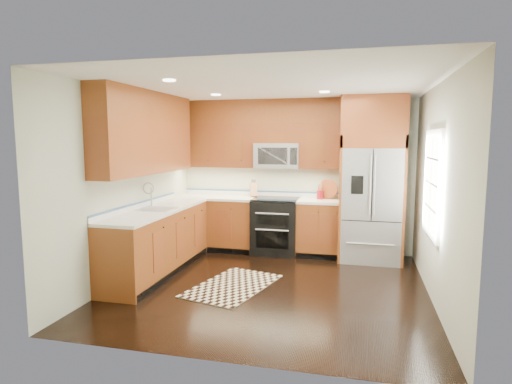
% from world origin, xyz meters
% --- Properties ---
extents(ground, '(4.00, 4.00, 0.00)m').
position_xyz_m(ground, '(0.00, 0.00, 0.00)').
color(ground, black).
rests_on(ground, ground).
extents(wall_back, '(4.00, 0.02, 2.60)m').
position_xyz_m(wall_back, '(0.00, 2.00, 1.30)').
color(wall_back, '#B5BAA7').
rests_on(wall_back, ground).
extents(wall_left, '(0.02, 4.00, 2.60)m').
position_xyz_m(wall_left, '(-2.00, 0.00, 1.30)').
color(wall_left, '#B5BAA7').
rests_on(wall_left, ground).
extents(wall_right, '(0.02, 4.00, 2.60)m').
position_xyz_m(wall_right, '(2.00, 0.00, 1.30)').
color(wall_right, '#B5BAA7').
rests_on(wall_right, ground).
extents(window, '(0.04, 1.10, 1.30)m').
position_xyz_m(window, '(1.98, 0.20, 1.40)').
color(window, white).
rests_on(window, ground).
extents(base_cabinets, '(2.85, 3.00, 0.90)m').
position_xyz_m(base_cabinets, '(-1.23, 0.90, 0.45)').
color(base_cabinets, brown).
rests_on(base_cabinets, ground).
extents(countertop, '(2.86, 3.01, 0.04)m').
position_xyz_m(countertop, '(-1.09, 1.01, 0.92)').
color(countertop, white).
rests_on(countertop, base_cabinets).
extents(upper_cabinets, '(2.85, 3.00, 1.15)m').
position_xyz_m(upper_cabinets, '(-1.15, 1.09, 2.02)').
color(upper_cabinets, brown).
rests_on(upper_cabinets, ground).
extents(range, '(0.76, 0.67, 0.95)m').
position_xyz_m(range, '(-0.25, 1.67, 0.47)').
color(range, black).
rests_on(range, ground).
extents(microwave, '(0.76, 0.40, 0.42)m').
position_xyz_m(microwave, '(-0.25, 1.80, 1.66)').
color(microwave, '#B2B2B7').
rests_on(microwave, ground).
extents(refrigerator, '(0.98, 0.75, 2.60)m').
position_xyz_m(refrigerator, '(1.30, 1.63, 1.30)').
color(refrigerator, '#B2B2B7').
rests_on(refrigerator, ground).
extents(sink_faucet, '(0.54, 0.44, 0.37)m').
position_xyz_m(sink_faucet, '(-1.73, 0.23, 0.99)').
color(sink_faucet, '#B2B2B7').
rests_on(sink_faucet, countertop).
extents(rug, '(1.14, 1.54, 0.01)m').
position_xyz_m(rug, '(-0.48, -0.10, 0.01)').
color(rug, black).
rests_on(rug, ground).
extents(knife_block, '(0.15, 0.18, 0.30)m').
position_xyz_m(knife_block, '(-0.69, 1.85, 1.06)').
color(knife_block, '#B17A56').
rests_on(knife_block, countertop).
extents(utensil_crock, '(0.14, 0.14, 0.31)m').
position_xyz_m(utensil_crock, '(0.48, 1.79, 1.05)').
color(utensil_crock, maroon).
rests_on(utensil_crock, countertop).
extents(cutting_board, '(0.39, 0.39, 0.02)m').
position_xyz_m(cutting_board, '(0.60, 1.85, 0.95)').
color(cutting_board, brown).
rests_on(cutting_board, countertop).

